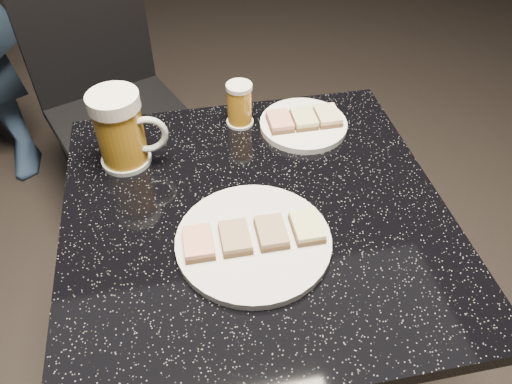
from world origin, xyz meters
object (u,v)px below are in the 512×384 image
(beer_tumbler, at_px, (240,104))
(table, at_px, (256,288))
(plate_small, at_px, (303,125))
(chair, at_px, (111,99))
(plate_large, at_px, (253,241))
(beer_mug, at_px, (121,130))

(beer_tumbler, bearing_deg, table, -93.63)
(plate_small, distance_m, chair, 0.80)
(beer_tumbler, height_order, chair, chair)
(plate_large, distance_m, beer_mug, 0.34)
(table, bearing_deg, plate_small, 56.90)
(plate_small, relative_size, beer_tumbler, 1.95)
(beer_tumbler, bearing_deg, plate_large, -95.95)
(plate_small, bearing_deg, plate_large, -119.04)
(beer_mug, xyz_separation_m, beer_tumbler, (0.25, 0.09, -0.03))
(plate_large, height_order, beer_mug, beer_mug)
(chair, bearing_deg, beer_tumbler, -58.30)
(chair, bearing_deg, plate_large, -71.42)
(table, bearing_deg, beer_mug, 140.27)
(plate_small, height_order, beer_tumbler, beer_tumbler)
(beer_mug, relative_size, chair, 0.18)
(plate_large, relative_size, chair, 0.31)
(plate_large, distance_m, chair, 0.98)
(chair, bearing_deg, table, -68.71)
(plate_small, relative_size, beer_mug, 1.21)
(plate_large, relative_size, plate_small, 1.40)
(plate_large, height_order, table, plate_large)
(beer_mug, bearing_deg, plate_small, 6.41)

